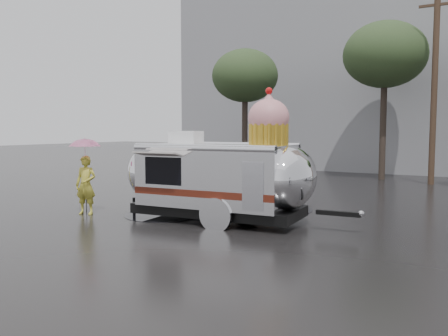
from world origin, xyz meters
The scene contains 10 objects.
ground centered at (0.00, 0.00, 0.00)m, with size 120.00×120.00×0.00m, color black.
puddles centered at (-2.01, 2.71, 0.00)m, with size 4.90×5.18×0.01m.
grey_building centered at (-4.00, 24.00, 6.50)m, with size 22.00×12.00×13.00m, color slate.
utility_pole centered at (2.50, 14.00, 4.62)m, with size 1.60×0.28×9.00m.
tree_left centered at (-7.00, 13.00, 5.48)m, with size 3.64×3.64×6.95m.
tree_mid centered at (0.00, 15.00, 6.34)m, with size 4.20×4.20×8.03m.
barricade_row centered at (-5.55, 9.96, 0.52)m, with size 4.30×0.80×1.00m.
airstream_trailer centered at (-1.39, 1.32, 1.34)m, with size 7.09×3.10×3.83m.
person_left centered at (-5.51, 0.08, 0.91)m, with size 0.65×0.44×1.82m, color gold.
umbrella_pink centered at (-5.51, 0.08, 1.96)m, with size 1.21×1.21×2.37m.
Camera 1 is at (5.65, -10.12, 2.67)m, focal length 38.00 mm.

